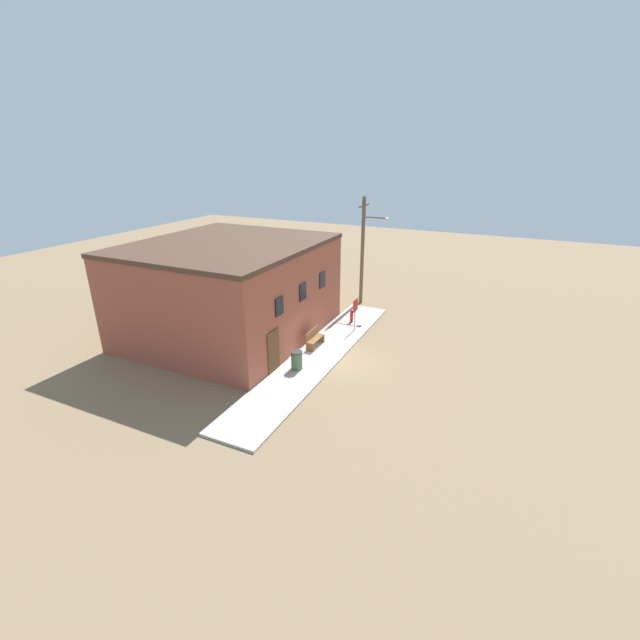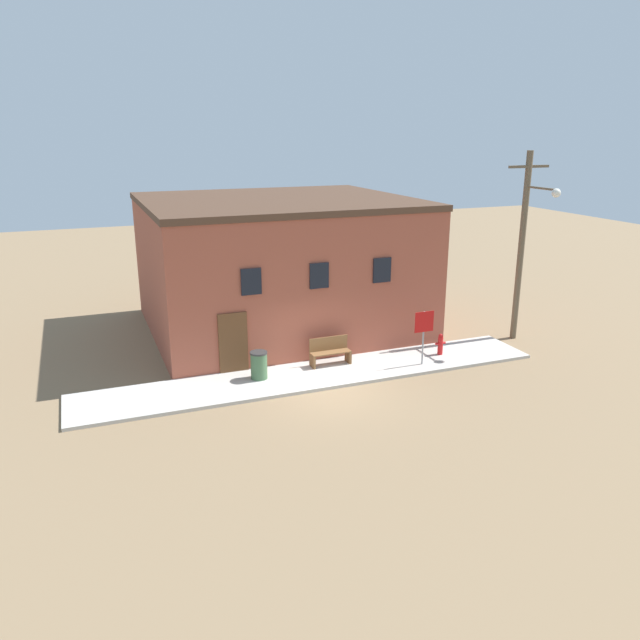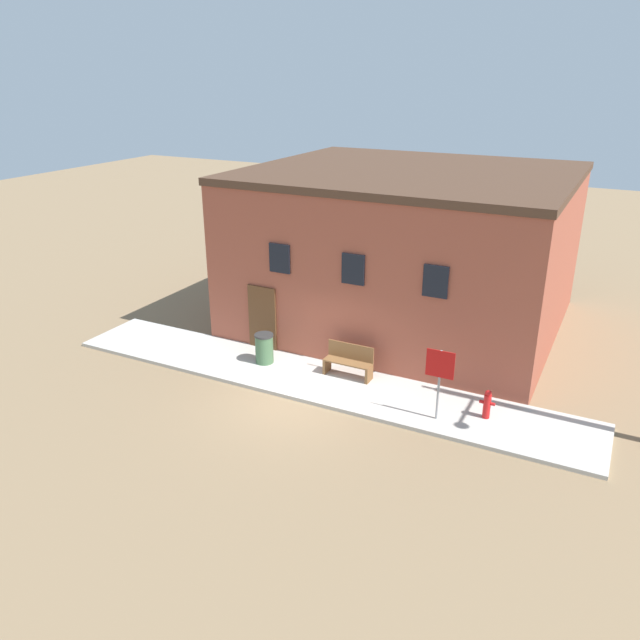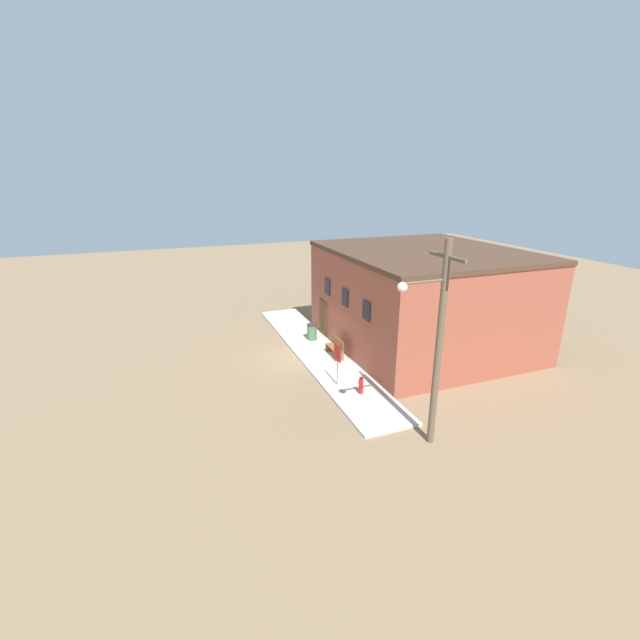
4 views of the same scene
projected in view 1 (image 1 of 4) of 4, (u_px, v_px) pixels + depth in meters
The scene contains 8 objects.
ground_plane at pixel (340, 361), 22.08m from camera, with size 80.00×80.00×0.00m, color #846B4C.
sidewalk at pixel (318, 355), 22.55m from camera, with size 16.06×2.49×0.11m.
brick_building at pixel (230, 289), 24.43m from camera, with size 10.56×9.48×5.43m.
fire_hydrant at pixel (352, 316), 26.61m from camera, with size 0.40×0.19×0.79m.
stop_sign at pixel (355, 309), 25.04m from camera, with size 0.73×0.06×1.94m.
bench at pixel (314, 338), 23.29m from camera, with size 1.44×0.44×0.98m.
trash_bin at pixel (297, 360), 20.89m from camera, with size 0.58×0.58×0.94m.
utility_pole at pixel (364, 248), 28.94m from camera, with size 1.80×1.86×7.34m.
Camera 1 is at (-18.29, -7.43, 10.17)m, focal length 24.00 mm.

